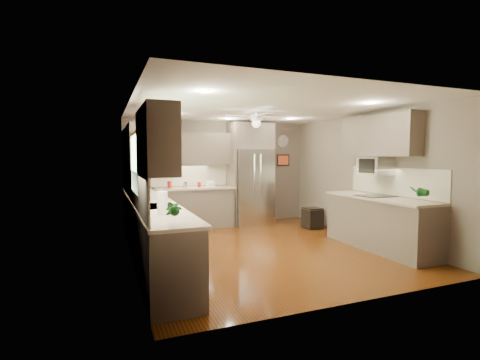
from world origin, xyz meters
TOP-DOWN VIEW (x-y plane):
  - floor at (0.00, 0.00)m, footprint 5.00×5.00m
  - ceiling at (0.00, 0.00)m, footprint 5.00×5.00m
  - wall_back at (0.00, 2.50)m, footprint 4.50×0.00m
  - wall_front at (0.00, -2.50)m, footprint 4.50×0.00m
  - wall_left at (-2.25, 0.00)m, footprint 0.00×5.00m
  - wall_right at (2.25, 0.00)m, footprint 0.00×5.00m
  - canister_a at (-1.27, 2.23)m, footprint 0.12×0.12m
  - canister_b at (-0.92, 2.21)m, footprint 0.09×0.09m
  - canister_d at (-0.59, 2.19)m, footprint 0.10×0.10m
  - soap_bottle at (-2.08, -0.24)m, footprint 0.09×0.09m
  - potted_plant_left at (-1.96, -2.02)m, footprint 0.20×0.15m
  - potted_plant_right at (1.91, -1.60)m, footprint 0.20×0.17m
  - bowl at (-0.30, 2.21)m, footprint 0.29×0.29m
  - left_run at (-1.95, 0.15)m, footprint 0.65×4.70m
  - back_run at (-0.72, 2.20)m, footprint 1.85×0.65m
  - uppers at (-0.74, 0.71)m, footprint 4.50×4.70m
  - window at (-2.22, -0.50)m, footprint 0.05×1.12m
  - sink at (-1.93, -0.50)m, footprint 0.50×0.70m
  - refrigerator at (0.70, 2.16)m, footprint 1.06×0.75m
  - right_run at (1.93, -0.80)m, footprint 0.70×2.20m
  - microwave at (2.03, -0.55)m, footprint 0.43×0.55m
  - ceiling_fan at (-0.00, 0.30)m, footprint 1.18×1.18m
  - recessed_lights at (-0.04, 0.40)m, footprint 2.84×3.14m
  - wall_clock at (1.75, 2.48)m, footprint 0.30×0.03m
  - framed_print at (1.75, 2.48)m, footprint 0.36×0.03m
  - stool at (1.80, 1.15)m, footprint 0.38×0.38m
  - paper_towel at (-1.97, -1.28)m, footprint 0.13×0.13m

SIDE VIEW (x-z plane):
  - floor at x=0.00m, z-range 0.00..0.00m
  - stool at x=1.80m, z-range 0.01..0.47m
  - left_run at x=-1.95m, z-range -0.24..1.21m
  - back_run at x=-0.72m, z-range -0.24..1.21m
  - right_run at x=1.93m, z-range -0.24..1.21m
  - sink at x=-1.93m, z-range 0.75..1.07m
  - bowl at x=-0.30m, z-range 0.94..1.00m
  - canister_d at x=-0.59m, z-range 0.94..1.06m
  - canister_b at x=-0.92m, z-range 0.94..1.08m
  - canister_a at x=-1.27m, z-range 0.95..1.09m
  - soap_bottle at x=-2.08m, z-range 0.94..1.12m
  - paper_towel at x=-1.97m, z-range 0.92..1.24m
  - potted_plant_right at x=1.91m, z-range 0.94..1.27m
  - potted_plant_left at x=-1.96m, z-range 0.94..1.28m
  - refrigerator at x=0.70m, z-range -0.04..2.41m
  - wall_back at x=0.00m, z-range -1.00..3.50m
  - wall_front at x=0.00m, z-range -1.00..3.50m
  - wall_left at x=-2.25m, z-range -1.25..3.75m
  - wall_right at x=2.25m, z-range -1.25..3.75m
  - microwave at x=2.03m, z-range 1.31..1.65m
  - framed_print at x=1.75m, z-range 1.40..1.70m
  - window at x=-2.22m, z-range 1.09..2.01m
  - uppers at x=-0.74m, z-range 1.39..2.35m
  - wall_clock at x=1.75m, z-range 1.90..2.20m
  - ceiling_fan at x=0.00m, z-range 2.17..2.49m
  - recessed_lights at x=-0.04m, z-range 2.49..2.50m
  - ceiling at x=0.00m, z-range 2.50..2.50m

